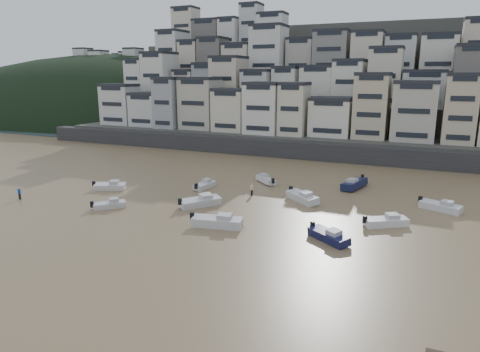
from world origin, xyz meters
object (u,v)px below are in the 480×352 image
at_px(boat_f, 205,184).
at_px(boat_j, 109,204).
at_px(boat_h, 266,179).
at_px(boat_b, 329,234).
at_px(person_pink, 252,190).
at_px(boat_c, 200,200).
at_px(boat_k, 110,185).
at_px(person_blue, 19,193).
at_px(boat_a, 217,220).
at_px(boat_i, 354,183).
at_px(boat_d, 386,220).
at_px(boat_e, 302,196).
at_px(boat_g, 440,205).

relative_size(boat_f, boat_j, 1.06).
bearing_deg(boat_f, boat_h, -41.86).
distance_m(boat_b, person_pink, 19.20).
xyz_separation_m(boat_b, boat_h, (-14.78, 20.75, -0.06)).
relative_size(boat_c, boat_j, 1.34).
distance_m(boat_k, person_blue, 12.44).
relative_size(boat_k, person_blue, 2.97).
xyz_separation_m(boat_f, boat_j, (-6.79, -14.03, -0.04)).
bearing_deg(boat_k, person_blue, -156.85).
xyz_separation_m(boat_a, person_pink, (-1.32, 13.89, -0.02)).
height_order(boat_b, boat_i, boat_i).
height_order(boat_a, boat_j, boat_a).
distance_m(boat_j, person_pink, 20.04).
bearing_deg(boat_d, boat_k, 147.75).
bearing_deg(person_blue, boat_j, 7.13).
xyz_separation_m(boat_e, boat_f, (-15.87, 0.85, -0.18)).
relative_size(boat_d, person_blue, 3.21).
xyz_separation_m(boat_f, boat_h, (7.58, 6.99, 0.03)).
relative_size(boat_f, person_blue, 2.79).
height_order(boat_a, boat_b, boat_a).
distance_m(boat_c, boat_d, 23.68).
height_order(boat_e, boat_j, boat_e).
distance_m(boat_f, boat_g, 33.54).
height_order(boat_b, boat_g, boat_g).
height_order(boat_b, boat_c, boat_c).
relative_size(boat_b, person_blue, 3.17).
xyz_separation_m(boat_h, boat_k, (-20.48, -13.63, 0.01)).
bearing_deg(person_blue, boat_d, 10.89).
bearing_deg(boat_j, person_pink, -6.06).
distance_m(boat_e, person_pink, 7.64).
relative_size(boat_c, boat_g, 1.10).
relative_size(boat_d, boat_i, 0.84).
height_order(boat_c, boat_e, boat_e).
xyz_separation_m(boat_b, boat_d, (5.16, 7.30, 0.01)).
relative_size(boat_g, person_pink, 3.23).
distance_m(boat_f, boat_h, 10.31).
bearing_deg(boat_b, person_blue, -142.40).
xyz_separation_m(boat_i, person_blue, (-42.61, -25.25, -0.03)).
relative_size(person_blue, person_pink, 1.00).
xyz_separation_m(boat_d, boat_k, (-40.41, -0.19, -0.06)).
relative_size(boat_b, boat_g, 0.98).
bearing_deg(boat_e, boat_j, -110.31).
relative_size(boat_c, boat_i, 0.93).
xyz_separation_m(boat_f, boat_k, (-12.90, -6.64, 0.04)).
bearing_deg(boat_c, boat_b, -69.07).
bearing_deg(boat_f, boat_e, -87.62).
height_order(boat_a, boat_f, boat_a).
xyz_separation_m(boat_j, person_blue, (-14.47, -1.81, 0.24)).
distance_m(boat_d, person_blue, 49.67).
distance_m(boat_d, boat_f, 28.26).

